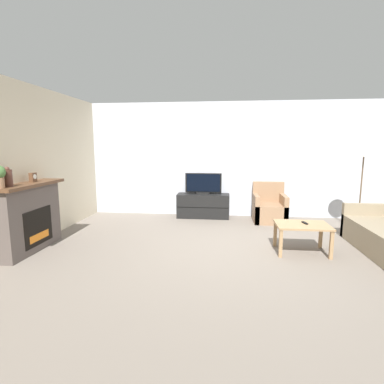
{
  "coord_description": "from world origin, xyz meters",
  "views": [
    {
      "loc": [
        -0.07,
        -4.66,
        1.68
      ],
      "look_at": [
        -0.66,
        0.67,
        0.85
      ],
      "focal_mm": 28.0,
      "sensor_mm": 36.0,
      "label": 1
    }
  ],
  "objects_px": {
    "armchair": "(269,209)",
    "mantel_vase_left": "(8,177)",
    "remote": "(305,223)",
    "floor_lamp": "(364,155)",
    "mantel_clock": "(33,177)",
    "coffee_table": "(302,228)",
    "fireplace": "(29,217)",
    "tv_stand": "(203,206)",
    "tv": "(203,184)"
  },
  "relations": [
    {
      "from": "fireplace",
      "to": "tv_stand",
      "type": "distance_m",
      "value": 3.67
    },
    {
      "from": "armchair",
      "to": "mantel_vase_left",
      "type": "bearing_deg",
      "value": -145.37
    },
    {
      "from": "remote",
      "to": "floor_lamp",
      "type": "distance_m",
      "value": 2.14
    },
    {
      "from": "armchair",
      "to": "coffee_table",
      "type": "xyz_separation_m",
      "value": [
        0.23,
        -2.0,
        0.11
      ]
    },
    {
      "from": "mantel_clock",
      "to": "floor_lamp",
      "type": "height_order",
      "value": "floor_lamp"
    },
    {
      "from": "mantel_clock",
      "to": "remote",
      "type": "bearing_deg",
      "value": 3.87
    },
    {
      "from": "remote",
      "to": "mantel_vase_left",
      "type": "bearing_deg",
      "value": 178.85
    },
    {
      "from": "tv_stand",
      "to": "coffee_table",
      "type": "height_order",
      "value": "tv_stand"
    },
    {
      "from": "fireplace",
      "to": "mantel_vase_left",
      "type": "relative_size",
      "value": 4.87
    },
    {
      "from": "mantel_vase_left",
      "to": "armchair",
      "type": "height_order",
      "value": "mantel_vase_left"
    },
    {
      "from": "mantel_vase_left",
      "to": "tv_stand",
      "type": "bearing_deg",
      "value": 49.33
    },
    {
      "from": "remote",
      "to": "armchair",
      "type": "bearing_deg",
      "value": 85.67
    },
    {
      "from": "tv",
      "to": "floor_lamp",
      "type": "xyz_separation_m",
      "value": [
        3.13,
        -0.84,
        0.72
      ]
    },
    {
      "from": "tv",
      "to": "fireplace",
      "type": "bearing_deg",
      "value": -135.17
    },
    {
      "from": "fireplace",
      "to": "armchair",
      "type": "relative_size",
      "value": 1.62
    },
    {
      "from": "armchair",
      "to": "remote",
      "type": "bearing_deg",
      "value": -82.09
    },
    {
      "from": "mantel_clock",
      "to": "remote",
      "type": "distance_m",
      "value": 4.41
    },
    {
      "from": "remote",
      "to": "tv",
      "type": "bearing_deg",
      "value": 117.33
    },
    {
      "from": "mantel_vase_left",
      "to": "fireplace",
      "type": "bearing_deg",
      "value": 92.28
    },
    {
      "from": "mantel_vase_left",
      "to": "coffee_table",
      "type": "relative_size",
      "value": 0.35
    },
    {
      "from": "tv",
      "to": "coffee_table",
      "type": "relative_size",
      "value": 1.04
    },
    {
      "from": "floor_lamp",
      "to": "mantel_vase_left",
      "type": "bearing_deg",
      "value": -159.34
    },
    {
      "from": "armchair",
      "to": "coffee_table",
      "type": "relative_size",
      "value": 1.05
    },
    {
      "from": "coffee_table",
      "to": "floor_lamp",
      "type": "relative_size",
      "value": 0.48
    },
    {
      "from": "armchair",
      "to": "coffee_table",
      "type": "height_order",
      "value": "armchair"
    },
    {
      "from": "mantel_clock",
      "to": "coffee_table",
      "type": "xyz_separation_m",
      "value": [
        4.3,
        0.25,
        -0.78
      ]
    },
    {
      "from": "fireplace",
      "to": "tv",
      "type": "distance_m",
      "value": 3.66
    },
    {
      "from": "tv",
      "to": "remote",
      "type": "xyz_separation_m",
      "value": [
        1.77,
        -2.14,
        -0.31
      ]
    },
    {
      "from": "tv_stand",
      "to": "remote",
      "type": "bearing_deg",
      "value": -50.46
    },
    {
      "from": "mantel_vase_left",
      "to": "coffee_table",
      "type": "xyz_separation_m",
      "value": [
        4.3,
        0.81,
        -0.84
      ]
    },
    {
      "from": "mantel_vase_left",
      "to": "coffee_table",
      "type": "bearing_deg",
      "value": 10.68
    },
    {
      "from": "coffee_table",
      "to": "armchair",
      "type": "bearing_deg",
      "value": 96.49
    },
    {
      "from": "mantel_clock",
      "to": "remote",
      "type": "relative_size",
      "value": 0.97
    },
    {
      "from": "mantel_vase_left",
      "to": "armchair",
      "type": "relative_size",
      "value": 0.33
    },
    {
      "from": "fireplace",
      "to": "coffee_table",
      "type": "bearing_deg",
      "value": 5.2
    },
    {
      "from": "fireplace",
      "to": "floor_lamp",
      "type": "xyz_separation_m",
      "value": [
        5.72,
        1.73,
        0.94
      ]
    },
    {
      "from": "mantel_vase_left",
      "to": "mantel_clock",
      "type": "xyz_separation_m",
      "value": [
        0.0,
        0.56,
        -0.06
      ]
    },
    {
      "from": "mantel_clock",
      "to": "armchair",
      "type": "xyz_separation_m",
      "value": [
        4.07,
        2.25,
        -0.89
      ]
    },
    {
      "from": "mantel_clock",
      "to": "floor_lamp",
      "type": "relative_size",
      "value": 0.09
    },
    {
      "from": "mantel_vase_left",
      "to": "armchair",
      "type": "distance_m",
      "value": 5.04
    },
    {
      "from": "mantel_vase_left",
      "to": "mantel_clock",
      "type": "relative_size",
      "value": 1.91
    },
    {
      "from": "tv",
      "to": "remote",
      "type": "relative_size",
      "value": 5.45
    },
    {
      "from": "coffee_table",
      "to": "remote",
      "type": "xyz_separation_m",
      "value": [
        0.04,
        0.04,
        0.08
      ]
    },
    {
      "from": "mantel_clock",
      "to": "floor_lamp",
      "type": "distance_m",
      "value": 5.93
    },
    {
      "from": "mantel_clock",
      "to": "tv_stand",
      "type": "bearing_deg",
      "value": 43.46
    },
    {
      "from": "tv_stand",
      "to": "tv",
      "type": "relative_size",
      "value": 1.44
    },
    {
      "from": "tv_stand",
      "to": "remote",
      "type": "relative_size",
      "value": 7.85
    },
    {
      "from": "armchair",
      "to": "floor_lamp",
      "type": "relative_size",
      "value": 0.51
    },
    {
      "from": "floor_lamp",
      "to": "armchair",
      "type": "bearing_deg",
      "value": 157.92
    },
    {
      "from": "remote",
      "to": "floor_lamp",
      "type": "bearing_deg",
      "value": 31.47
    }
  ]
}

